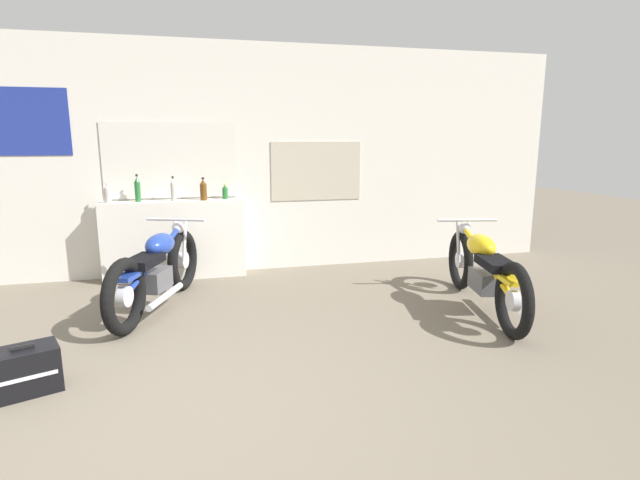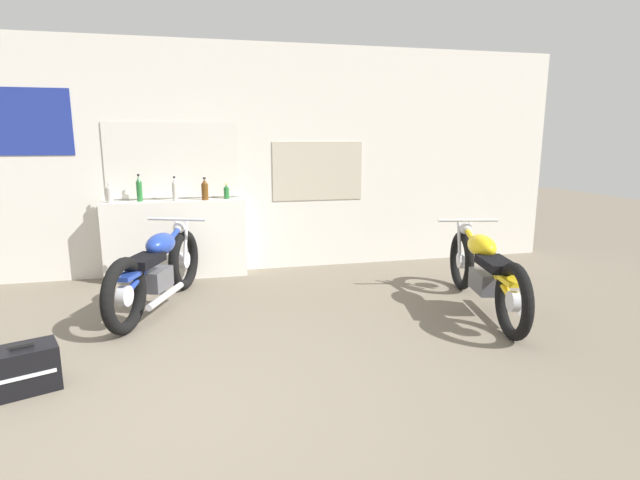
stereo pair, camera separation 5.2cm
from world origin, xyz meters
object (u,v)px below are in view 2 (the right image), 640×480
Objects in this scene: bottle_leftmost at (110,194)px; bottle_rightmost at (226,192)px; bottle_left_center at (139,189)px; hard_case_black at (24,369)px; motorcycle_yellow at (485,271)px; motorcycle_blue at (158,269)px; bottle_right_center at (205,190)px; bottle_center at (175,190)px.

bottle_leftmost reaches higher than bottle_rightmost.
bottle_rightmost is (1.00, 0.02, -0.06)m from bottle_left_center.
bottle_rightmost is at bearing 2.82° from bottle_leftmost.
bottle_left_center is at bearing 79.23° from hard_case_black.
bottle_rightmost is at bearing 140.07° from motorcycle_yellow.
motorcycle_blue is 3.94× the size of hard_case_black.
bottle_leftmost reaches higher than motorcycle_yellow.
hard_case_black is at bearing -115.49° from bottle_right_center.
bottle_right_center is 0.56× the size of hard_case_black.
bottle_rightmost is 3.20m from hard_case_black.
motorcycle_blue is at bearing -114.25° from bottle_right_center.
bottle_leftmost is at bearing 179.99° from bottle_center.
bottle_center is at bearing -6.19° from bottle_left_center.
motorcycle_yellow reaches higher than hard_case_black.
motorcycle_yellow is (2.35, -1.96, -0.62)m from bottle_rightmost.
hard_case_black is at bearing -109.08° from bottle_center.
bottle_center is at bearing 70.92° from hard_case_black.
bottle_left_center is at bearing 176.64° from bottle_right_center.
bottle_rightmost is 0.10× the size of motorcycle_blue.
motorcycle_yellow is at bearing -30.14° from bottle_left_center.
bottle_center is (0.72, -0.00, 0.03)m from bottle_leftmost.
bottle_left_center is 0.74m from bottle_right_center.
bottle_left_center is 0.15× the size of motorcycle_yellow.
bottle_left_center reaches higher than motorcycle_yellow.
motorcycle_blue is (-0.75, -1.16, -0.62)m from bottle_rightmost.
bottle_right_center is at bearing -165.71° from bottle_rightmost.
bottle_leftmost is 0.80× the size of bottle_center.
bottle_right_center reaches higher than hard_case_black.
hard_case_black is at bearing -116.37° from motorcycle_blue.
motorcycle_yellow is (3.10, -0.80, 0.00)m from motorcycle_blue.
bottle_leftmost is 1.06m from bottle_right_center.
bottle_leftmost is at bearing 117.37° from motorcycle_blue.
bottle_leftmost is 0.85× the size of bottle_right_center.
bottle_left_center is at bearing 149.86° from motorcycle_yellow.
bottle_center is 1.56× the size of bottle_rightmost.
hard_case_black is at bearing -169.39° from motorcycle_yellow.
bottle_rightmost is at bearing 60.72° from hard_case_black.
bottle_leftmost is 0.12× the size of motorcycle_blue.
bottle_rightmost is at bearing 6.19° from bottle_center.
bottle_right_center reaches higher than bottle_leftmost.
bottle_center is at bearing -0.01° from bottle_leftmost.
bottle_rightmost is at bearing 57.15° from motorcycle_blue.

